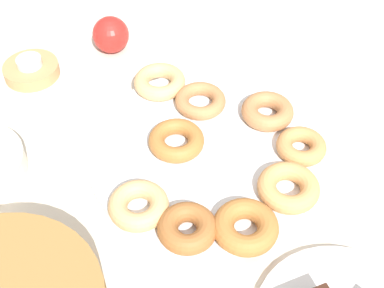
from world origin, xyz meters
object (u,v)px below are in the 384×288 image
Objects in this scene: donut_6 at (200,101)px; donut_7 at (267,111)px; donut_4 at (139,205)px; tealight at (29,62)px; donut_1 at (246,227)px; donut_0 at (288,188)px; apple at (111,35)px; donut_3 at (301,146)px; donut_plate at (206,152)px; candle_holder at (31,70)px; donut_2 at (160,82)px; donut_5 at (176,140)px; donut_8 at (187,228)px.

donut_7 reaches higher than donut_6.
donut_4 reaches higher than tealight.
donut_6 is (0.23, -0.12, -0.00)m from donut_1.
apple is at bearing -2.17° from donut_0.
donut_0 reaches higher than donut_3.
donut_plate is 3.73× the size of candle_holder.
donut_1 is 1.05× the size of donut_4.
candle_holder is at bearing 36.06° from donut_2.
donut_5 reaches higher than candle_holder.
donut_1 is 1.00× the size of donut_2.
donut_2 is 0.14m from donut_5.
donut_plate is 4.16× the size of donut_2.
donut_0 is 1.10× the size of donut_8.
donut_2 is 0.25m from tealight.
donut_7 is (-0.18, -0.09, 0.00)m from donut_2.
donut_3 is at bearing -172.20° from apple.
tealight is (0.00, 0.00, 0.02)m from candle_holder.
donut_1 reaches higher than donut_0.
donut_2 is at bearing -12.09° from donut_plate.
donut_5 reaches higher than tealight.
tealight is (0.39, -0.04, -0.00)m from donut_4.
tealight is at bearing 0.00° from candle_holder.
donut_4 is at bearing 74.16° from donut_3.
donut_3 is 0.90× the size of donut_7.
donut_plate is at bearing -135.49° from donut_5.
apple is (0.33, -0.05, 0.03)m from donut_plate.
donut_plate is 0.33m from apple.
donut_4 is at bearing 173.70° from tealight.
apple reaches higher than donut_6.
donut_1 is at bearing 166.77° from apple.
donut_7 is (0.13, -0.09, -0.00)m from donut_0.
donut_4 is at bearing 57.59° from donut_0.
donut_5 is at bearing 116.66° from donut_6.
donut_1 reaches higher than donut_5.
tealight is (0.28, 0.17, 0.00)m from donut_6.
donut_plate is 4.38× the size of donut_6.
candle_holder is (0.28, 0.17, -0.02)m from donut_6.
donut_5 reaches higher than donut_plate.
apple is (-0.03, -0.16, 0.00)m from tealight.
candle_holder is 2.22× the size of tealight.
apple reaches higher than donut_3.
donut_6 reaches higher than candle_holder.
donut_3 is at bearing -154.95° from tealight.
candle_holder is at bearing 4.98° from donut_1.
donut_plate is 4.16× the size of donut_1.
donut_7 is (-0.09, -0.07, 0.00)m from donut_6.
tealight is at bearing 17.06° from donut_plate.
apple is at bearing 7.80° from donut_3.
donut_5 is 0.16m from donut_7.
tealight is at bearing 15.45° from donut_0.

